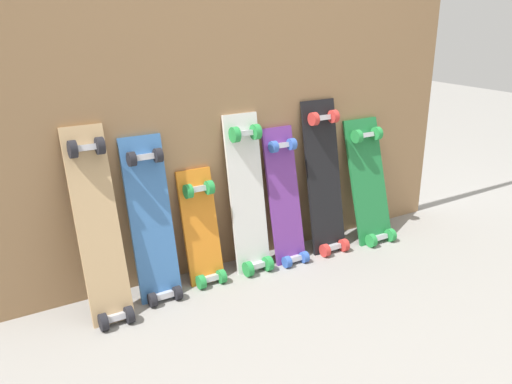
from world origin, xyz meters
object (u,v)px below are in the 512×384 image
at_px(skateboard_white, 248,200).
at_px(skateboard_green, 370,187).
at_px(skateboard_orange, 202,234).
at_px(skateboard_black, 325,184).
at_px(skateboard_natural, 100,234).
at_px(skateboard_blue, 152,227).
at_px(skateboard_purple, 285,203).

xyz_separation_m(skateboard_white, skateboard_green, (0.74, -0.03, -0.05)).
height_order(skateboard_orange, skateboard_white, skateboard_white).
bearing_deg(skateboard_green, skateboard_black, 175.45).
height_order(skateboard_natural, skateboard_blue, skateboard_natural).
distance_m(skateboard_blue, skateboard_white, 0.48).
xyz_separation_m(skateboard_orange, skateboard_white, (0.24, -0.00, 0.12)).
xyz_separation_m(skateboard_orange, skateboard_black, (0.69, -0.01, 0.13)).
height_order(skateboard_white, skateboard_green, skateboard_white).
height_order(skateboard_natural, skateboard_white, skateboard_natural).
relative_size(skateboard_blue, skateboard_black, 0.92).
bearing_deg(skateboard_orange, skateboard_green, -1.97).
bearing_deg(skateboard_orange, skateboard_white, -0.13).
height_order(skateboard_blue, skateboard_black, skateboard_black).
height_order(skateboard_orange, skateboard_purple, skateboard_purple).
xyz_separation_m(skateboard_natural, skateboard_green, (1.45, 0.02, -0.06)).
bearing_deg(skateboard_orange, skateboard_purple, -1.50).
xyz_separation_m(skateboard_white, skateboard_purple, (0.20, -0.01, -0.05)).
relative_size(skateboard_natural, skateboard_purple, 1.15).
bearing_deg(skateboard_white, skateboard_natural, -176.11).
bearing_deg(skateboard_white, skateboard_purple, -3.13).
xyz_separation_m(skateboard_white, skateboard_black, (0.45, -0.01, 0.01)).
bearing_deg(skateboard_black, skateboard_green, -4.55).
bearing_deg(skateboard_blue, skateboard_white, 1.34).
relative_size(skateboard_blue, skateboard_orange, 1.32).
bearing_deg(skateboard_purple, skateboard_blue, -179.99).
relative_size(skateboard_black, skateboard_green, 1.18).
relative_size(skateboard_blue, skateboard_green, 1.09).
height_order(skateboard_natural, skateboard_black, skateboard_natural).
height_order(skateboard_blue, skateboard_orange, skateboard_blue).
bearing_deg(skateboard_purple, skateboard_natural, -177.67).
bearing_deg(skateboard_purple, skateboard_white, 176.87).
bearing_deg(skateboard_white, skateboard_green, -2.58).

